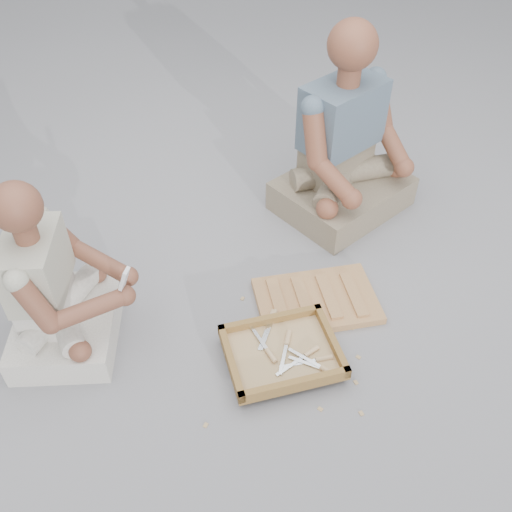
{
  "coord_description": "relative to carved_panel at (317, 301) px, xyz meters",
  "views": [
    {
      "loc": [
        -0.2,
        -1.56,
        1.92
      ],
      "look_at": [
        -0.02,
        0.15,
        0.3
      ],
      "focal_mm": 40.0,
      "sensor_mm": 36.0,
      "label": 1
    }
  ],
  "objects": [
    {
      "name": "wood_chip_10",
      "position": [
        -0.25,
        -0.39,
        -0.02
      ],
      "size": [
        0.02,
        0.02,
        0.0
      ],
      "primitive_type": "cube",
      "rotation": [
        0.0,
        0.0,
        3.12
      ],
      "color": "tan",
      "rests_on": "ground"
    },
    {
      "name": "chisel_3",
      "position": [
        -0.23,
        -0.13,
        0.04
      ],
      "size": [
        0.1,
        0.21,
        0.02
      ],
      "rotation": [
        0.0,
        0.0,
        1.18
      ],
      "color": "silver",
      "rests_on": "tool_tray"
    },
    {
      "name": "wood_chip_5",
      "position": [
        -0.06,
        -0.02,
        -0.02
      ],
      "size": [
        0.02,
        0.02,
        0.0
      ],
      "primitive_type": "cube",
      "rotation": [
        0.0,
        0.0,
        2.15
      ],
      "color": "tan",
      "rests_on": "ground"
    },
    {
      "name": "wood_chip_7",
      "position": [
        0.08,
        -0.43,
        -0.02
      ],
      "size": [
        0.02,
        0.02,
        0.0
      ],
      "primitive_type": "cube",
      "rotation": [
        0.0,
        0.0,
        1.85
      ],
      "color": "tan",
      "rests_on": "ground"
    },
    {
      "name": "chisel_6",
      "position": [
        -0.17,
        -0.25,
        0.05
      ],
      "size": [
        0.08,
        0.21,
        0.02
      ],
      "rotation": [
        0.0,
        0.0,
        1.26
      ],
      "color": "silver",
      "rests_on": "tool_tray"
    },
    {
      "name": "mobile_phone",
      "position": [
        -0.79,
        -0.14,
        0.37
      ],
      "size": [
        0.06,
        0.06,
        0.1
      ],
      "rotation": [
        -0.35,
        0.0,
        -1.9
      ],
      "color": "white",
      "rests_on": "craftsman"
    },
    {
      "name": "chisel_7",
      "position": [
        -0.1,
        -0.32,
        0.04
      ],
      "size": [
        0.2,
        0.13,
        0.02
      ],
      "rotation": [
        0.0,
        0.0,
        0.57
      ],
      "color": "silver",
      "rests_on": "tool_tray"
    },
    {
      "name": "wood_chip_0",
      "position": [
        0.12,
        -0.31,
        -0.02
      ],
      "size": [
        0.02,
        0.02,
        0.0
      ],
      "primitive_type": "cube",
      "rotation": [
        0.0,
        0.0,
        2.37
      ],
      "color": "tan",
      "rests_on": "ground"
    },
    {
      "name": "craftsman",
      "position": [
        -1.08,
        -0.07,
        0.25
      ],
      "size": [
        0.54,
        0.53,
        0.79
      ],
      "rotation": [
        0.0,
        0.0,
        -1.62
      ],
      "color": "silver",
      "rests_on": "ground"
    },
    {
      "name": "wood_chip_9",
      "position": [
        -0.05,
        -0.26,
        -0.02
      ],
      "size": [
        0.02,
        0.02,
        0.0
      ],
      "primitive_type": "cube",
      "rotation": [
        0.0,
        0.0,
        3.09
      ],
      "color": "tan",
      "rests_on": "ground"
    },
    {
      "name": "wood_chip_13",
      "position": [
        -0.08,
        -0.54,
        -0.02
      ],
      "size": [
        0.02,
        0.02,
        0.0
      ],
      "primitive_type": "cube",
      "rotation": [
        0.0,
        0.0,
        2.37
      ],
      "color": "tan",
      "rests_on": "ground"
    },
    {
      "name": "chisel_2",
      "position": [
        -0.04,
        -0.41,
        0.05
      ],
      "size": [
        0.2,
        0.12,
        0.02
      ],
      "rotation": [
        0.0,
        0.0,
        -0.52
      ],
      "color": "silver",
      "rests_on": "tool_tray"
    },
    {
      "name": "chisel_4",
      "position": [
        -0.26,
        -0.3,
        0.05
      ],
      "size": [
        0.1,
        0.21,
        0.02
      ],
      "rotation": [
        0.0,
        0.0,
        -1.18
      ],
      "color": "silver",
      "rests_on": "tool_tray"
    },
    {
      "name": "chisel_1",
      "position": [
        -0.05,
        -0.4,
        0.05
      ],
      "size": [
        0.18,
        0.16,
        0.02
      ],
      "rotation": [
        0.0,
        0.0,
        -0.73
      ],
      "color": "silver",
      "rests_on": "tool_tray"
    },
    {
      "name": "carved_panel",
      "position": [
        0.0,
        0.0,
        0.0
      ],
      "size": [
        0.56,
        0.4,
        0.04
      ],
      "primitive_type": "cube",
      "rotation": [
        0.0,
        0.0,
        0.09
      ],
      "color": "#905D37",
      "rests_on": "ground"
    },
    {
      "name": "chisel_5",
      "position": [
        -0.22,
        -0.13,
        0.04
      ],
      "size": [
        0.1,
        0.21,
        0.02
      ],
      "rotation": [
        0.0,
        0.0,
        1.16
      ],
      "color": "silver",
      "rests_on": "tool_tray"
    },
    {
      "name": "ground",
      "position": [
        -0.25,
        -0.13,
        -0.02
      ],
      "size": [
        60.0,
        60.0,
        0.0
      ],
      "primitive_type": "plane",
      "color": "gray",
      "rests_on": "ground"
    },
    {
      "name": "wood_chip_12",
      "position": [
        -0.12,
        -0.22,
        -0.02
      ],
      "size": [
        0.02,
        0.02,
        0.0
      ],
      "primitive_type": "cube",
      "rotation": [
        0.0,
        0.0,
        2.98
      ],
      "color": "tan",
      "rests_on": "ground"
    },
    {
      "name": "companion",
      "position": [
        0.25,
        0.7,
        0.31
      ],
      "size": [
        0.81,
        0.78,
        0.99
      ],
      "rotation": [
        0.0,
        0.0,
        3.76
      ],
      "color": "#7E755B",
      "rests_on": "ground"
    },
    {
      "name": "wood_chip_11",
      "position": [
        -0.33,
        0.06,
        -0.02
      ],
      "size": [
        0.02,
        0.02,
        0.0
      ],
      "primitive_type": "cube",
      "rotation": [
        0.0,
        0.0,
        1.1
      ],
      "color": "tan",
      "rests_on": "ground"
    },
    {
      "name": "tool_tray",
      "position": [
        -0.2,
        -0.3,
        0.04
      ],
      "size": [
        0.5,
        0.43,
        0.06
      ],
      "rotation": [
        0.0,
        0.0,
        0.16
      ],
      "color": "brown",
      "rests_on": "carved_panel"
    },
    {
      "name": "chisel_0",
      "position": [
        -0.06,
        -0.35,
        0.04
      ],
      "size": [
        0.22,
        0.05,
        0.02
      ],
      "rotation": [
        0.0,
        0.0,
        0.13
      ],
      "color": "silver",
      "rests_on": "tool_tray"
    },
    {
      "name": "wood_chip_1",
      "position": [
        0.07,
        -0.57,
        -0.02
      ],
      "size": [
        0.02,
        0.02,
        0.0
      ],
      "primitive_type": "cube",
      "rotation": [
        0.0,
        0.0,
        1.86
      ],
      "color": "tan",
      "rests_on": "ground"
    },
    {
      "name": "wood_chip_4",
      "position": [
        -0.52,
        -0.56,
        -0.02
      ],
      "size": [
        0.02,
        0.02,
        0.0
      ],
      "primitive_type": "cube",
      "rotation": [
        0.0,
        0.0,
        1.03
      ],
      "color": "tan",
      "rests_on": "ground"
    },
    {
      "name": "wood_chip_6",
      "position": [
        0.13,
        -0.16,
        -0.02
      ],
      "size": [
        0.02,
        0.02,
        0.0
      ],
      "primitive_type": "cube",
      "rotation": [
        0.0,
        0.0,
        2.31
      ],
      "color": "tan",
      "rests_on": "ground"
    },
    {
      "name": "wood_chip_3",
      "position": [
        -0.13,
        -0.06,
        -0.02
      ],
      "size": [
        0.02,
        0.02,
        0.0
      ],
      "primitive_type": "cube",
      "rotation": [
        0.0,
        0.0,
        0.76
      ],
      "color": "tan",
      "rests_on": "ground"
    },
    {
      "name": "wood_chip_8",
      "position": [
        -0.14,
        0.01,
        -0.02
      ],
      "size": [
        0.02,
        0.02,
        0.0
      ],
      "primitive_type": "cube",
      "rotation": [
        0.0,
        0.0,
        1.67
      ],
      "color": "tan",
      "rests_on": "ground"
    },
    {
      "name": "wood_chip_2",
      "position": [
        -0.26,
        -0.29,
        -0.02
      ],
      "size": [
        0.02,
        0.02,
        0.0
      ],
      "primitive_type": "cube",
      "rotation": [
        0.0,
        0.0,
        2.86
      ],
      "color": "tan",
      "rests_on": "ground"
    }
  ]
}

